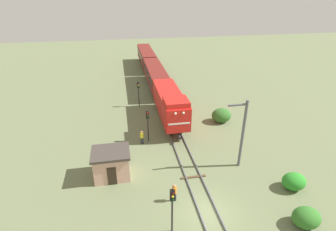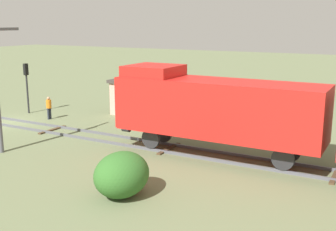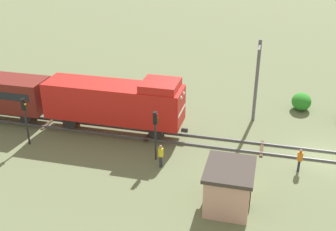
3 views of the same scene
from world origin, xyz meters
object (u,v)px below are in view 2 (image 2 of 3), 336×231
object	(u,v)px
locomotive	(214,106)
worker_near_track	(49,106)
traffic_signal_near	(26,79)
relay_hut	(135,95)
worker_by_signal	(172,115)
traffic_signal_mid	(174,93)

from	to	relation	value
locomotive	worker_near_track	distance (m)	14.55
traffic_signal_near	relay_hut	xyz separation A→B (m)	(-4.30, 7.33, -1.36)
locomotive	worker_by_signal	xyz separation A→B (m)	(-4.20, -4.81, -1.78)
traffic_signal_near	worker_by_signal	size ratio (longest dim) A/B	2.32
traffic_signal_mid	worker_near_track	size ratio (longest dim) A/B	2.24
traffic_signal_mid	worker_by_signal	xyz separation A→B (m)	(-0.80, -0.59, -1.67)
locomotive	traffic_signal_mid	xyz separation A→B (m)	(-3.40, -4.22, -0.11)
worker_by_signal	traffic_signal_near	bearing A→B (deg)	-169.49
worker_near_track	worker_by_signal	world-z (taller)	same
locomotive	relay_hut	bearing A→B (deg)	-127.04
locomotive	traffic_signal_near	world-z (taller)	locomotive
locomotive	relay_hut	size ratio (longest dim) A/B	3.31
locomotive	relay_hut	xyz separation A→B (m)	(-7.50, -9.94, -1.38)
relay_hut	worker_near_track	bearing A→B (deg)	-40.14
traffic_signal_near	worker_near_track	size ratio (longest dim) A/B	2.32
worker_near_track	worker_by_signal	xyz separation A→B (m)	(-1.80, 9.43, 0.00)
locomotive	relay_hut	world-z (taller)	locomotive
worker_by_signal	worker_near_track	bearing A→B (deg)	-163.27
locomotive	worker_by_signal	world-z (taller)	locomotive
traffic_signal_mid	worker_by_signal	distance (m)	1.94
traffic_signal_mid	relay_hut	distance (m)	7.15
traffic_signal_near	traffic_signal_mid	xyz separation A→B (m)	(-0.20, 13.04, -0.09)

